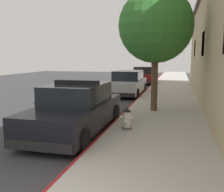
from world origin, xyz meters
name	(u,v)px	position (x,y,z in m)	size (l,w,h in m)	color
ground_plane	(54,104)	(-4.42, 10.00, -0.10)	(33.86, 60.00, 0.20)	#353538
sidewalk_pavement	(166,106)	(1.58, 10.00, 0.08)	(3.15, 60.00, 0.15)	#ADA89E
curb_painted_edge	(133,104)	(-0.04, 10.00, 0.08)	(0.08, 60.00, 0.15)	maroon
police_cruiser	(77,109)	(-1.05, 4.92, 0.74)	(1.94, 4.84, 1.68)	black
parked_car_silver_ahead	(128,83)	(-1.06, 13.80, 0.74)	(1.94, 4.84, 1.56)	#B2B5BA
parked_car_dark_far	(144,75)	(-1.04, 21.80, 0.74)	(1.94, 4.84, 1.56)	maroon
fire_hydrant	(127,118)	(0.57, 5.11, 0.50)	(0.44, 0.40, 0.76)	#4C4C51
street_tree	(156,26)	(1.13, 8.30, 3.69)	(3.07, 3.07, 5.09)	brown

